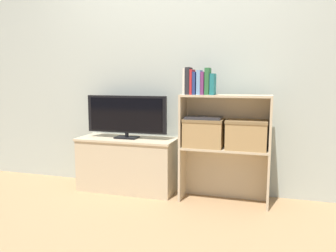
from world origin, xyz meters
The scene contains 17 objects.
ground_plane centered at (0.00, 0.00, 0.00)m, with size 16.00×16.00×0.00m, color #A37F56.
wall_back centered at (0.00, 0.41, 1.20)m, with size 10.00×0.05×2.40m.
tv_stand centered at (-0.44, 0.19, 0.26)m, with size 0.97×0.39×0.52m.
tv centered at (-0.44, 0.18, 0.75)m, with size 0.82×0.14×0.42m.
bookshelf_lower_tier centered at (0.52, 0.19, 0.30)m, with size 0.78×0.26×0.50m.
bookshelf_upper_tier centered at (0.52, 0.18, 0.79)m, with size 0.78×0.26×0.47m.
book_ivory centered at (0.17, 0.10, 1.08)m, with size 0.02×0.13×0.23m.
book_charcoal centered at (0.20, 0.10, 1.08)m, with size 0.04×0.14×0.24m.
book_crimson centered at (0.23, 0.10, 1.07)m, with size 0.02×0.14×0.22m.
book_navy centered at (0.26, 0.10, 1.06)m, with size 0.03×0.15×0.20m.
book_skyblue centered at (0.30, 0.10, 1.07)m, with size 0.03×0.13×0.21m.
book_plum centered at (0.33, 0.10, 1.06)m, with size 0.03×0.13×0.20m.
book_forest centered at (0.37, 0.10, 1.08)m, with size 0.04×0.12×0.23m.
book_teal centered at (0.41, 0.10, 1.05)m, with size 0.04×0.14×0.18m.
storage_basket_left centered at (0.34, 0.12, 0.63)m, with size 0.35×0.23×0.25m.
storage_basket_right centered at (0.71, 0.12, 0.63)m, with size 0.35×0.23×0.25m.
laptop centered at (0.34, 0.12, 0.76)m, with size 0.32×0.21×0.02m.
Camera 1 is at (0.86, -2.73, 1.09)m, focal length 35.00 mm.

